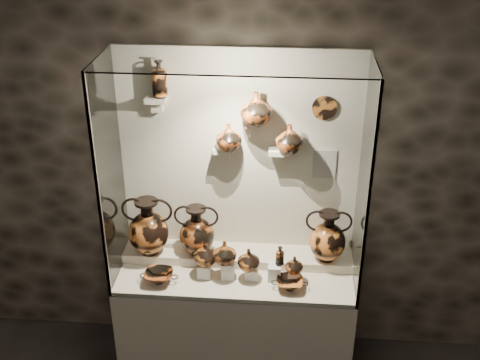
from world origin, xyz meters
name	(u,v)px	position (x,y,z in m)	size (l,w,h in m)	color
wall_back	(239,158)	(0.00, 2.50, 1.60)	(5.00, 0.02, 3.20)	black
plinth	(236,319)	(0.00, 2.18, 0.40)	(1.70, 0.60, 0.80)	beige
front_tier	(236,275)	(0.00, 2.18, 0.82)	(1.68, 0.58, 0.03)	beige
rear_tier	(238,257)	(0.00, 2.35, 0.85)	(1.70, 0.25, 0.10)	beige
back_panel	(239,158)	(0.00, 2.50, 1.60)	(1.70, 0.03, 1.60)	beige
glass_front	(231,200)	(0.00, 1.88, 1.60)	(1.70, 0.01, 1.60)	white
glass_left	(110,174)	(-0.85, 2.18, 1.60)	(0.01, 0.60, 1.60)	white
glass_right	(364,183)	(0.85, 2.18, 1.60)	(0.01, 0.60, 1.60)	white
glass_top	(235,61)	(0.00, 2.18, 2.40)	(1.70, 0.60, 0.01)	white
frame_post_left	(98,194)	(-0.84, 1.89, 1.60)	(0.02, 0.02, 1.60)	gray
frame_post_right	(368,205)	(0.84, 1.89, 1.60)	(0.02, 0.02, 1.60)	gray
pedestal_a	(204,270)	(-0.22, 2.13, 0.88)	(0.09, 0.09, 0.10)	silver
pedestal_b	(228,269)	(-0.05, 2.13, 0.90)	(0.09, 0.09, 0.13)	silver
pedestal_c	(252,273)	(0.12, 2.13, 0.88)	(0.09, 0.09, 0.09)	silver
pedestal_d	(274,272)	(0.28, 2.13, 0.89)	(0.09, 0.09, 0.12)	silver
pedestal_e	(294,276)	(0.42, 2.13, 0.87)	(0.09, 0.09, 0.08)	silver
bracket_ul	(156,99)	(-0.55, 2.42, 2.05)	(0.14, 0.12, 0.04)	beige
bracket_ca	(224,149)	(-0.10, 2.42, 1.70)	(0.14, 0.12, 0.04)	beige
bracket_cb	(253,123)	(0.10, 2.42, 1.90)	(0.10, 0.12, 0.04)	beige
bracket_cc	(279,151)	(0.28, 2.42, 1.70)	(0.14, 0.12, 0.04)	beige
amphora_left	(148,227)	(-0.64, 2.29, 1.12)	(0.35, 0.35, 0.44)	orange
amphora_mid	(197,230)	(-0.29, 2.32, 1.09)	(0.31, 0.31, 0.38)	#98451A
amphora_right	(328,236)	(0.65, 2.31, 1.10)	(0.31, 0.31, 0.39)	orange
jug_a	(205,253)	(-0.21, 2.14, 1.02)	(0.17, 0.17, 0.18)	orange
jug_b	(225,252)	(-0.07, 2.12, 1.05)	(0.17, 0.17, 0.17)	#98451A
jug_c	(249,259)	(0.10, 2.11, 1.00)	(0.16, 0.16, 0.16)	orange
jug_e	(294,265)	(0.42, 2.11, 0.97)	(0.12, 0.12, 0.13)	orange
lekythos_small	(280,255)	(0.31, 2.15, 1.03)	(0.07, 0.07, 0.16)	#98451A
kylix_left	(159,276)	(-0.53, 2.03, 0.88)	(0.26, 0.22, 0.10)	#98451A
kylix_right	(290,283)	(0.39, 2.03, 0.88)	(0.24, 0.20, 0.10)	orange
lekythos_tall	(159,77)	(-0.52, 2.41, 2.21)	(0.11, 0.11, 0.28)	orange
ovoid_vase_a	(229,137)	(-0.06, 2.38, 1.81)	(0.18, 0.18, 0.18)	#98451A
ovoid_vase_b	(256,108)	(0.12, 2.36, 2.03)	(0.21, 0.21, 0.22)	#98451A
ovoid_vase_c	(289,138)	(0.35, 2.38, 1.82)	(0.19, 0.19, 0.20)	#98451A
wall_plate	(324,108)	(0.57, 2.47, 2.01)	(0.17, 0.17, 0.02)	#9B531E
info_placard	(324,164)	(0.60, 2.47, 1.59)	(0.16, 0.01, 0.22)	beige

